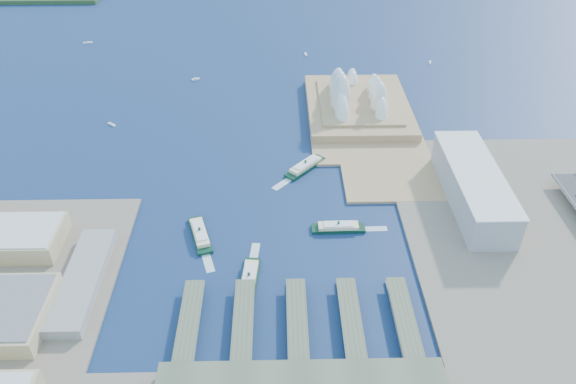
{
  "coord_description": "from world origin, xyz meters",
  "views": [
    {
      "loc": [
        0.89,
        -371.77,
        344.62
      ],
      "look_at": [
        10.05,
        77.94,
        18.0
      ],
      "focal_mm": 35.0,
      "sensor_mm": 36.0,
      "label": 1
    }
  ],
  "objects_px": {
    "toaster_building": "(473,187)",
    "ferry_b": "(306,165)",
    "opera_house": "(359,89)",
    "ferry_d": "(338,226)",
    "ferry_a": "(200,232)",
    "ferry_c": "(249,277)"
  },
  "relations": [
    {
      "from": "toaster_building",
      "to": "ferry_b",
      "type": "distance_m",
      "value": 177.82
    },
    {
      "from": "opera_house",
      "to": "ferry_d",
      "type": "distance_m",
      "value": 245.81
    },
    {
      "from": "ferry_b",
      "to": "toaster_building",
      "type": "bearing_deg",
      "value": 20.02
    },
    {
      "from": "toaster_building",
      "to": "ferry_b",
      "type": "xyz_separation_m",
      "value": [
        -164.2,
        66.54,
        -15.17
      ]
    },
    {
      "from": "ferry_a",
      "to": "ferry_c",
      "type": "xyz_separation_m",
      "value": [
        48.41,
        -60.64,
        -0.06
      ]
    },
    {
      "from": "opera_house",
      "to": "ferry_a",
      "type": "distance_m",
      "value": 305.99
    },
    {
      "from": "toaster_building",
      "to": "ferry_a",
      "type": "height_order",
      "value": "toaster_building"
    },
    {
      "from": "opera_house",
      "to": "ferry_c",
      "type": "distance_m",
      "value": 335.09
    },
    {
      "from": "opera_house",
      "to": "toaster_building",
      "type": "distance_m",
      "value": 219.62
    },
    {
      "from": "ferry_c",
      "to": "ferry_d",
      "type": "bearing_deg",
      "value": -135.13
    },
    {
      "from": "ferry_b",
      "to": "ferry_d",
      "type": "relative_size",
      "value": 1.1
    },
    {
      "from": "ferry_a",
      "to": "ferry_d",
      "type": "relative_size",
      "value": 1.07
    },
    {
      "from": "opera_house",
      "to": "ferry_c",
      "type": "bearing_deg",
      "value": -112.98
    },
    {
      "from": "ferry_a",
      "to": "ferry_b",
      "type": "relative_size",
      "value": 0.97
    },
    {
      "from": "ferry_b",
      "to": "opera_house",
      "type": "bearing_deg",
      "value": 103.0
    },
    {
      "from": "toaster_building",
      "to": "ferry_b",
      "type": "bearing_deg",
      "value": 157.94
    },
    {
      "from": "ferry_a",
      "to": "ferry_d",
      "type": "bearing_deg",
      "value": -13.62
    },
    {
      "from": "opera_house",
      "to": "ferry_a",
      "type": "xyz_separation_m",
      "value": [
        -178.8,
        -246.86,
        -26.83
      ]
    },
    {
      "from": "toaster_building",
      "to": "ferry_a",
      "type": "bearing_deg",
      "value": -170.11
    },
    {
      "from": "ferry_c",
      "to": "ferry_d",
      "type": "relative_size",
      "value": 1.06
    },
    {
      "from": "opera_house",
      "to": "ferry_a",
      "type": "height_order",
      "value": "opera_house"
    },
    {
      "from": "ferry_a",
      "to": "ferry_c",
      "type": "bearing_deg",
      "value": -68.19
    }
  ]
}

